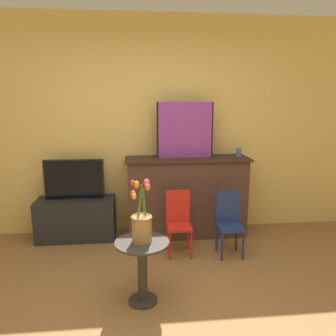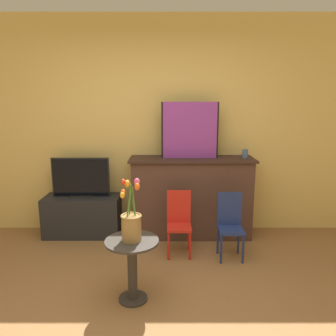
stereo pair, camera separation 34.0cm
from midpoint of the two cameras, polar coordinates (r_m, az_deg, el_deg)
wall_back at (r=4.17m, az=-6.13°, el=7.12°), size 8.00×0.06×2.70m
fireplace_mantel at (r=4.11m, az=0.92°, el=-4.82°), size 1.51×0.47×0.99m
painting at (r=3.96m, az=0.53°, el=6.60°), size 0.68×0.03×0.67m
mantel_candle at (r=4.12m, az=9.92°, el=2.66°), size 0.07×0.07×0.10m
tv_stand at (r=4.26m, az=-17.91°, el=-8.46°), size 0.94×0.39×0.50m
tv_monitor at (r=4.13m, az=-18.32°, el=-2.05°), size 0.71×0.12×0.49m
chair_red at (r=3.65m, az=-0.84°, el=-8.96°), size 0.26×0.26×0.71m
chair_blue at (r=3.66m, az=7.95°, el=-9.00°), size 0.26×0.26×0.71m
side_table at (r=2.85m, az=-8.04°, el=-16.15°), size 0.45×0.45×0.55m
vase_tulips at (r=2.71m, az=-8.27°, el=-9.73°), size 0.17×0.21×0.51m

